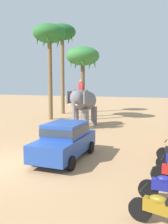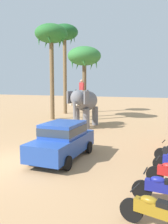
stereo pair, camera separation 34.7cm
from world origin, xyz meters
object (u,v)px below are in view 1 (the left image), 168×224
Objects in this scene: car_sedan_foreground at (65,139)px; motorcycle_nearest_camera at (165,211)px; palm_tree_far_back at (62,36)px; elephant_with_mahout at (84,103)px; palm_tree_near_hut at (83,58)px; palm_tree_behind_elephant at (49,37)px.

car_sedan_foreground is 6.02m from motorcycle_nearest_camera.
car_sedan_foreground reaches higher than motorcycle_nearest_camera.
elephant_with_mahout is at bearing -50.91° from palm_tree_far_back.
palm_tree_far_back is at bearing 137.74° from palm_tree_near_hut.
elephant_with_mahout is 0.54× the size of palm_tree_near_hut.
car_sedan_foreground is 19.43m from palm_tree_far_back.
palm_tree_near_hut reaches higher than car_sedan_foreground.
palm_tree_near_hut is 0.67× the size of palm_tree_far_back.
car_sedan_foreground is 1.08× the size of elephant_with_mahout.
palm_tree_behind_elephant reaches higher than car_sedan_foreground.
palm_tree_behind_elephant is 0.89× the size of palm_tree_far_back.
elephant_with_mahout is (-2.52, 8.06, 1.06)m from car_sedan_foreground.
car_sedan_foreground is 0.45× the size of palm_tree_behind_elephant.
elephant_with_mahout is 11.91m from palm_tree_far_back.
palm_tree_behind_elephant is (-4.78, 2.57, 6.15)m from elephant_with_mahout.
elephant_with_mahout reaches higher than motorcycle_nearest_camera.
palm_tree_far_back is (-5.95, 7.33, 7.26)m from elephant_with_mahout.
motorcycle_nearest_camera is 24.84m from palm_tree_far_back.
palm_tree_far_back reaches higher than palm_tree_near_hut.
motorcycle_nearest_camera is at bearing -55.60° from palm_tree_far_back.
motorcycle_nearest_camera is 18.40m from palm_tree_near_hut.
motorcycle_nearest_camera is 0.19× the size of palm_tree_behind_elephant.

